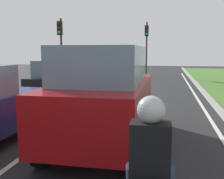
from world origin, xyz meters
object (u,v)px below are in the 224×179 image
at_px(car_suv_ahead, 105,95).
at_px(rider_person, 150,150).
at_px(traffic_light_overhead_left, 60,39).
at_px(traffic_light_far_median, 147,40).
at_px(car_hatchback_far, 58,80).

relative_size(car_suv_ahead, rider_person, 3.88).
distance_m(traffic_light_overhead_left, traffic_light_far_median, 8.34).
distance_m(rider_person, traffic_light_far_median, 21.33).
relative_size(car_suv_ahead, traffic_light_far_median, 0.96).
bearing_deg(car_suv_ahead, traffic_light_overhead_left, 116.09).
distance_m(car_hatchback_far, rider_person, 9.92).
bearing_deg(traffic_light_overhead_left, rider_person, -64.78).
relative_size(car_hatchback_far, rider_person, 3.19).
distance_m(car_suv_ahead, traffic_light_far_median, 17.88).
relative_size(traffic_light_overhead_left, traffic_light_far_median, 0.93).
bearing_deg(traffic_light_overhead_left, car_hatchback_far, -69.12).
height_order(rider_person, traffic_light_far_median, traffic_light_far_median).
relative_size(car_suv_ahead, traffic_light_overhead_left, 1.04).
bearing_deg(car_hatchback_far, traffic_light_overhead_left, 110.46).
distance_m(car_hatchback_far, traffic_light_far_median, 12.97).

